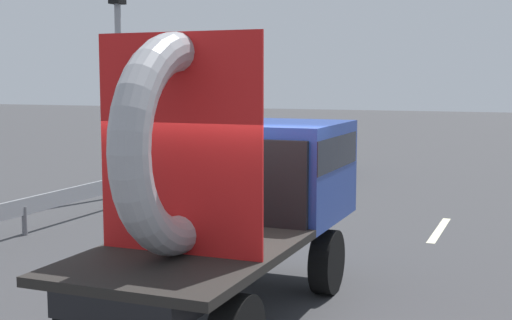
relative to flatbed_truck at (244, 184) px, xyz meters
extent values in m
cylinder|color=black|center=(-0.85, 0.94, -1.17)|extent=(0.28, 0.89, 0.89)
cylinder|color=black|center=(0.85, 0.94, -1.17)|extent=(0.28, 0.89, 0.89)
cylinder|color=black|center=(-0.85, -2.19, -1.17)|extent=(0.28, 0.89, 0.89)
cube|color=black|center=(0.00, -0.58, -0.73)|extent=(1.30, 5.04, 0.25)
cube|color=navy|center=(0.00, 0.94, 0.07)|extent=(2.00, 2.01, 1.35)
cube|color=black|center=(0.00, 0.89, 0.37)|extent=(2.02, 1.91, 0.44)
cube|color=black|center=(0.00, -1.58, -0.56)|extent=(2.00, 3.03, 0.10)
cube|color=black|center=(0.00, -0.12, 0.04)|extent=(1.80, 0.08, 1.10)
torus|color=#9E9EA3|center=(0.00, -1.73, 0.66)|extent=(0.41, 2.33, 2.33)
cube|color=red|center=(0.00, -1.73, 0.66)|extent=(1.90, 0.03, 2.33)
cylinder|color=black|center=(-4.34, 13.71, -1.28)|extent=(0.23, 0.67, 0.67)
cylinder|color=black|center=(-2.71, 13.71, -1.28)|extent=(0.23, 0.67, 0.67)
cylinder|color=black|center=(-4.34, 10.91, -1.28)|extent=(0.23, 0.67, 0.67)
cylinder|color=black|center=(-2.71, 10.91, -1.28)|extent=(0.23, 0.67, 0.67)
cube|color=#194C99|center=(-3.53, 12.31, -0.99)|extent=(1.88, 4.39, 0.57)
cube|color=black|center=(-3.53, 12.21, -0.44)|extent=(1.69, 2.46, 0.52)
cylinder|color=gray|center=(-6.25, 6.74, 0.79)|extent=(0.16, 0.16, 4.80)
cube|color=gray|center=(-5.51, 4.45, -1.06)|extent=(0.06, 17.49, 0.32)
cylinder|color=slate|center=(-5.51, 2.26, -1.34)|extent=(0.10, 0.10, 0.55)
cylinder|color=slate|center=(-5.51, 6.64, -1.34)|extent=(0.10, 0.10, 0.55)
cylinder|color=slate|center=(-5.51, 11.01, -1.34)|extent=(0.10, 0.10, 0.55)
cube|color=beige|center=(-1.76, 5.03, -1.61)|extent=(0.16, 2.65, 0.01)
cube|color=beige|center=(1.76, 5.70, -1.61)|extent=(0.16, 2.44, 0.01)
camera|label=1|loc=(3.47, -8.14, 1.33)|focal=48.85mm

